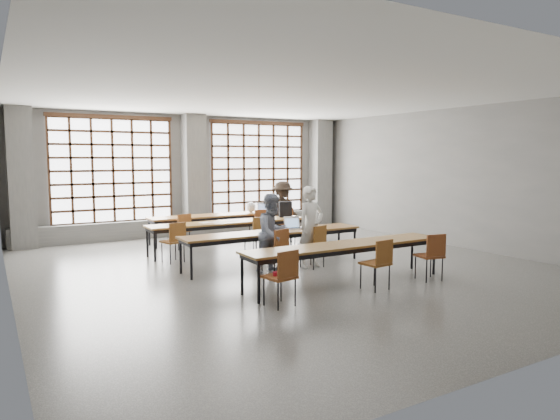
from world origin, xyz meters
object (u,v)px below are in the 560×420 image
object	(u,v)px
chair_back_right	(285,220)
mouse	(312,227)
chair_back_left	(182,228)
chair_mid_centre	(257,231)
desk_row_a	(222,217)
chair_near_right	(432,252)
desk_row_d	(346,247)
chair_near_mid	(379,259)
desk_row_c	(274,234)
chair_front_right	(315,242)
laptop_front	(293,226)
chair_mid_right	(307,227)
desk_row_b	(230,224)
chair_front_left	(277,246)
student_back	(283,210)
red_pouch	(280,274)
chair_back_mid	(259,222)
chair_mid_left	(175,238)
student_male	(311,227)
green_box	(270,229)
laptop_back	(264,209)
student_female	(273,233)
phone	(283,231)
chair_near_left	(283,272)
backpack	(285,209)
plastic_bag	(251,207)

from	to	relation	value
chair_back_right	mouse	world-z (taller)	chair_back_right
chair_back_left	chair_mid_centre	size ratio (longest dim) A/B	1.00
desk_row_a	chair_near_right	xyz separation A→B (m)	(1.48, -6.03, -0.13)
desk_row_d	chair_near_mid	size ratio (longest dim) A/B	4.55
desk_row_c	chair_front_right	world-z (taller)	chair_front_right
laptop_front	chair_mid_right	bearing A→B (deg)	46.58
desk_row_b	chair_front_left	bearing A→B (deg)	-93.90
student_back	red_pouch	world-z (taller)	student_back
chair_back_right	chair_front_right	bearing A→B (deg)	-111.25
chair_back_mid	chair_mid_left	size ratio (longest dim) A/B	1.00
student_male	laptop_front	distance (m)	0.61
student_back	desk_row_b	bearing A→B (deg)	-162.87
chair_front_right	green_box	world-z (taller)	chair_front_right
chair_back_left	chair_near_right	distance (m)	6.11
chair_near_right	student_back	xyz separation A→B (m)	(0.12, 5.53, 0.26)
laptop_back	green_box	bearing A→B (deg)	-117.12
chair_mid_left	student_female	xyz separation A→B (m)	(1.38, -1.83, 0.24)
desk_row_a	red_pouch	distance (m)	6.19
red_pouch	chair_front_right	bearing A→B (deg)	43.97
student_male	student_back	xyz separation A→B (m)	(1.36, 3.43, -0.04)
chair_back_left	red_pouch	world-z (taller)	chair_back_left
chair_back_right	desk_row_b	bearing A→B (deg)	-157.76
chair_near_right	laptop_front	distance (m)	3.01
chair_back_left	chair_mid_left	distance (m)	1.62
mouse	phone	distance (m)	0.77
desk_row_c	chair_near_right	size ratio (longest dim) A/B	4.55
chair_back_mid	chair_front_left	size ratio (longest dim) A/B	1.00
mouse	student_back	bearing A→B (deg)	71.00
desk_row_a	chair_back_right	bearing A→B (deg)	-21.57
desk_row_a	green_box	xyz separation A→B (m)	(-0.41, -3.35, 0.11)
desk_row_d	chair_mid_left	world-z (taller)	chair_mid_left
student_female	desk_row_d	bearing A→B (deg)	-78.77
chair_back_right	student_female	size ratio (longest dim) A/B	0.57
chair_mid_left	green_box	world-z (taller)	chair_mid_left
chair_mid_centre	phone	world-z (taller)	chair_mid_centre
desk_row_b	chair_near_left	xyz separation A→B (m)	(-1.23, -4.56, -0.13)
chair_front_right	student_back	xyz separation A→B (m)	(1.34, 3.55, 0.26)
mouse	backpack	bearing A→B (deg)	74.87
chair_back_mid	chair_mid_right	distance (m)	1.57
desk_row_c	red_pouch	distance (m)	2.86
chair_mid_right	chair_near_left	bearing A→B (deg)	-127.72
chair_back_left	chair_mid_centre	bearing A→B (deg)	-48.11
laptop_front	plastic_bag	bearing A→B (deg)	78.13
chair_mid_right	red_pouch	size ratio (longest dim) A/B	4.40
chair_mid_left	laptop_front	world-z (taller)	laptop_front
desk_row_a	student_back	xyz separation A→B (m)	(1.60, -0.50, 0.14)
desk_row_c	laptop_back	distance (m)	3.93
laptop_back	chair_near_left	bearing A→B (deg)	-116.42
desk_row_d	chair_back_left	world-z (taller)	chair_back_left
chair_mid_centre	laptop_front	distance (m)	1.27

